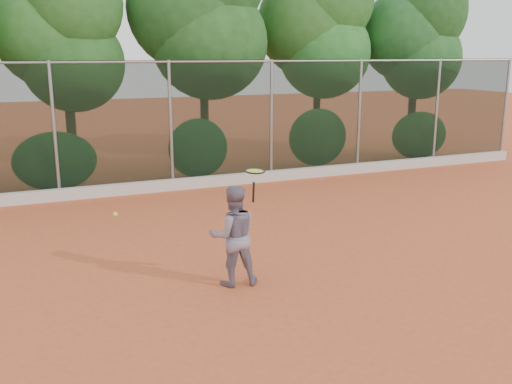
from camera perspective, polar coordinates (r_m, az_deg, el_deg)
name	(u,v)px	position (r m, az deg, el deg)	size (l,w,h in m)	color
ground	(279,277)	(9.74, 2.30, -8.46)	(80.00, 80.00, 0.00)	#C5562E
concrete_curb	(174,185)	(15.86, -8.15, 0.74)	(24.00, 0.20, 0.30)	beige
tennis_player	(233,236)	(9.18, -2.29, -4.38)	(0.80, 0.62, 1.65)	slate
chainlink_fence	(171,122)	(15.75, -8.53, 6.95)	(24.09, 0.09, 3.50)	black
foliage_backdrop	(132,27)	(17.47, -12.33, 15.81)	(23.70, 3.63, 7.55)	#43281A
tennis_racket	(255,174)	(8.83, -0.12, 1.86)	(0.36, 0.36, 0.54)	black
tennis_ball_in_flight	(115,214)	(8.62, -13.90, -2.17)	(0.07, 0.07, 0.07)	#D7EB35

